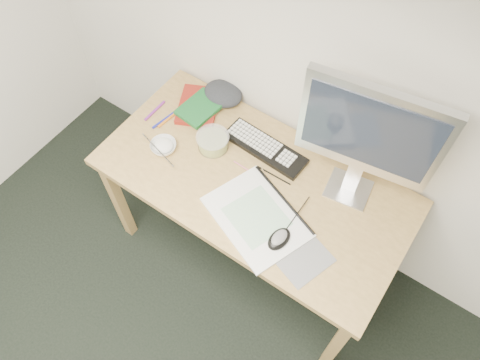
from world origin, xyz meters
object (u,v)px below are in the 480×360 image
(desk, at_px, (254,190))
(monitor, at_px, (369,134))
(sketchpad, at_px, (257,217))
(rice_bowl, at_px, (164,147))
(keyboard, at_px, (265,148))

(desk, distance_m, monitor, 0.63)
(sketchpad, height_order, rice_bowl, rice_bowl)
(keyboard, height_order, rice_bowl, rice_bowl)
(monitor, bearing_deg, sketchpad, -134.84)
(desk, bearing_deg, sketchpad, -53.04)
(monitor, relative_size, rice_bowl, 5.15)
(desk, bearing_deg, keyboard, 106.97)
(desk, relative_size, sketchpad, 3.31)
(keyboard, xyz_separation_m, monitor, (0.42, 0.03, 0.38))
(keyboard, bearing_deg, desk, -69.67)
(desk, height_order, rice_bowl, rice_bowl)
(desk, xyz_separation_m, monitor, (0.37, 0.20, 0.47))
(monitor, height_order, rice_bowl, monitor)
(desk, height_order, keyboard, keyboard)
(keyboard, relative_size, monitor, 0.65)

